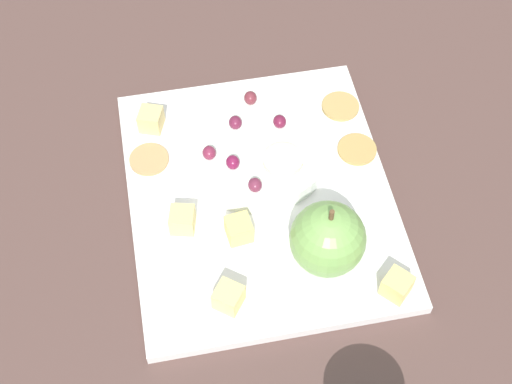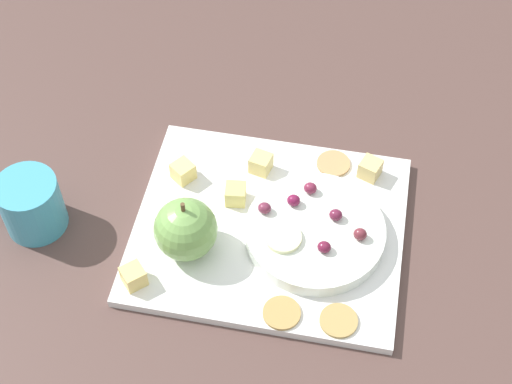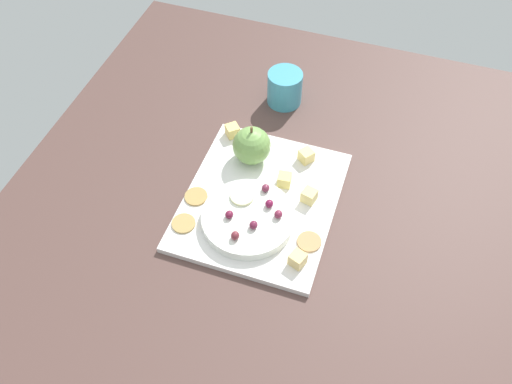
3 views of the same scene
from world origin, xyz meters
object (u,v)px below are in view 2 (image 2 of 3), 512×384
at_px(apple_whole, 186,229).
at_px(grape_5, 310,188).
at_px(cheese_cube_2, 370,169).
at_px(grape_3, 294,198).
at_px(grape_0, 360,234).
at_px(serving_dish, 315,232).
at_px(cheese_cube_0, 183,171).
at_px(cheese_cube_4, 134,276).
at_px(cracker_1, 333,164).
at_px(cheese_cube_1, 236,194).
at_px(cheese_cube_3, 261,163).
at_px(grape_1, 336,215).
at_px(platter, 269,229).
at_px(grape_4, 265,208).
at_px(grape_2, 324,247).
at_px(cup, 30,205).
at_px(apple_slice_0, 283,238).
at_px(cracker_0, 339,321).
at_px(cracker_2, 278,312).

xyz_separation_m(apple_whole, grape_5, (-0.14, -0.10, -0.01)).
height_order(cheese_cube_2, grape_3, grape_3).
bearing_deg(grape_3, grape_0, 155.50).
bearing_deg(serving_dish, cheese_cube_0, -18.51).
bearing_deg(grape_0, cheese_cube_4, 21.32).
bearing_deg(cheese_cube_4, grape_0, -158.68).
xyz_separation_m(apple_whole, grape_3, (-0.12, -0.08, -0.01)).
xyz_separation_m(cracker_1, grape_5, (0.02, 0.07, 0.03)).
distance_m(cheese_cube_1, grape_3, 0.08).
bearing_deg(cheese_cube_4, cheese_cube_3, -120.24).
bearing_deg(serving_dish, grape_5, -74.72).
bearing_deg(cheese_cube_1, apple_whole, 62.26).
distance_m(grape_0, grape_5, 0.09).
distance_m(apple_whole, grape_1, 0.19).
distance_m(platter, grape_0, 0.12).
relative_size(cheese_cube_4, grape_4, 1.53).
distance_m(cracker_1, grape_2, 0.15).
bearing_deg(cup, cracker_1, -156.60).
bearing_deg(grape_0, cup, 4.36).
bearing_deg(serving_dish, grape_4, -10.77).
height_order(grape_4, apple_slice_0, grape_4).
distance_m(cheese_cube_4, grape_5, 0.25).
distance_m(grape_2, apple_slice_0, 0.05).
bearing_deg(cheese_cube_3, grape_0, 144.82).
bearing_deg(grape_4, grape_0, 171.76).
bearing_deg(apple_slice_0, serving_dish, -146.22).
height_order(cheese_cube_2, apple_slice_0, same).
bearing_deg(cracker_0, serving_dish, -68.47).
relative_size(serving_dish, apple_whole, 2.25).
bearing_deg(grape_1, grape_2, 81.21).
xyz_separation_m(apple_slice_0, cup, (0.32, 0.01, 0.00)).
bearing_deg(grape_2, cracker_2, 63.76).
relative_size(cracker_2, grape_3, 2.68).
height_order(cheese_cube_1, cracker_0, cheese_cube_1).
bearing_deg(apple_whole, cheese_cube_3, -115.34).
relative_size(cheese_cube_0, grape_2, 1.53).
bearing_deg(cup, cheese_cube_0, -150.22).
bearing_deg(cracker_1, cup, 23.40).
height_order(cheese_cube_3, apple_slice_0, same).
bearing_deg(grape_3, cracker_1, -115.29).
relative_size(grape_2, grape_5, 1.00).
distance_m(cheese_cube_0, cheese_cube_1, 0.08).
distance_m(cheese_cube_1, cheese_cube_3, 0.06).
relative_size(cheese_cube_4, grape_1, 1.53).
xyz_separation_m(cheese_cube_0, grape_2, (-0.20, 0.09, 0.01)).
bearing_deg(cheese_cube_0, cracker_0, 142.70).
bearing_deg(cheese_cube_3, grape_5, 150.51).
height_order(serving_dish, grape_0, grape_0).
relative_size(cracker_0, grape_4, 2.68).
bearing_deg(cheese_cube_3, cracker_0, 122.24).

